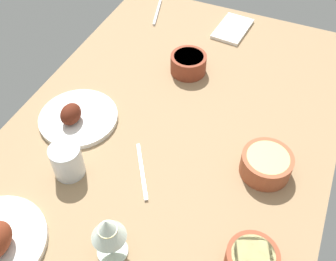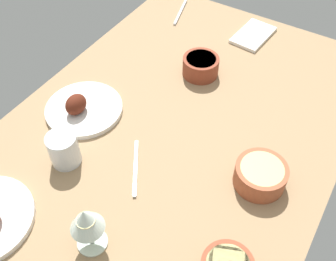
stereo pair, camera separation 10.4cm
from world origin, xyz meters
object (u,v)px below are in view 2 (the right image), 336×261
Objects in this scene: wine_glass at (86,222)px; folded_napkin at (253,35)px; spoon_loose at (136,168)px; bowl_soup at (201,66)px; plate_far_side at (82,108)px; fork_loose at (180,12)px; bowl_pasta at (260,175)px; water_tumbler at (64,149)px.

folded_napkin is at bearing -179.46° from wine_glass.
spoon_loose is (-22.35, -3.55, -9.53)cm from wine_glass.
plate_far_side is at bearing -32.48° from bowl_soup.
fork_loose is at bearing -177.85° from plate_far_side.
bowl_pasta is 44.40cm from bowl_soup.
wine_glass reaches higher than fork_loose.
bowl_pasta is 44.14cm from wine_glass.
fork_loose is at bearing -11.36° from spoon_loose.
wine_glass reaches higher than bowl_pasta.
bowl_pasta reaches higher than spoon_loose.
folded_napkin is (-57.80, -26.58, -2.68)cm from bowl_pasta.
fork_loose is (-57.25, -56.76, -2.88)cm from bowl_pasta.
folded_napkin is at bearing -155.30° from bowl_pasta.
wine_glass is 0.78× the size of spoon_loose.
plate_far_side is at bearing -137.41° from wine_glass.
plate_far_side is 26.77cm from spoon_loose.
wine_glass is 0.81× the size of folded_napkin.
water_tumbler is at bearing 80.38° from spoon_loose.
water_tumbler is at bearing -15.04° from bowl_soup.
folded_napkin is 0.96× the size of spoon_loose.
bowl_soup is at bearing -155.13° from fork_loose.
folded_napkin reaches higher than spoon_loose.
bowl_pasta is at bearing -150.98° from fork_loose.
wine_glass is at bearing 42.59° from plate_far_side.
bowl_pasta is 63.68cm from folded_napkin.
wine_glass is at bearing -36.09° from bowl_pasta.
bowl_pasta is 0.75× the size of fork_loose.
bowl_soup is at bearing -27.63° from spoon_loose.
folded_napkin is (-28.18, 6.49, -2.78)cm from bowl_soup.
wine_glass is at bearing 0.54° from folded_napkin.
fork_loose is at bearing -161.44° from wine_glass.
plate_far_side is 1.27× the size of spoon_loose.
bowl_soup reaches higher than fork_loose.
water_tumbler is 0.54× the size of folded_napkin.
folded_napkin is (-93.07, -0.88, -9.33)cm from wine_glass.
bowl_pasta is at bearing -98.94° from spoon_loose.
folded_napkin is at bearing 165.70° from water_tumbler.
plate_far_side is 1.73× the size of bowl_pasta.
bowl_soup is 42.81cm from spoon_loose.
fork_loose and spoon_loose have the same top height.
bowl_soup is (-29.62, -33.07, 0.10)cm from bowl_pasta.
bowl_pasta reaches higher than fork_loose.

